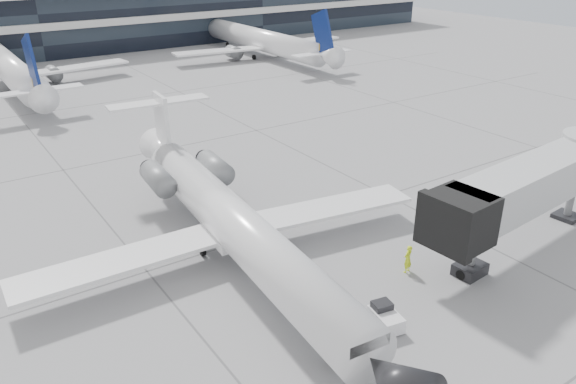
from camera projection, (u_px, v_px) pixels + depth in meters
ground at (282, 228)px, 39.67m from camera, size 220.00×220.00×0.00m
terminal at (26, 23)px, 99.41m from camera, size 170.00×22.00×10.00m
bg_jet_center at (12, 87)px, 77.03m from camera, size 32.00×40.00×9.60m
bg_jet_right at (260, 56)px, 97.47m from camera, size 32.00×40.00×9.60m
regional_jet at (232, 221)px, 34.98m from camera, size 26.55×33.17×7.65m
jet_bridge at (541, 180)px, 36.36m from camera, size 18.92×5.14×6.07m
ramp_worker at (408, 259)px, 34.16m from camera, size 0.74×0.56×1.82m
baggage_tug at (385, 317)px, 29.46m from camera, size 1.51×2.16×1.26m
traffic_cone at (166, 188)px, 45.47m from camera, size 0.41×0.41×0.51m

